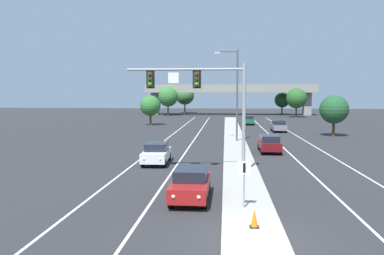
# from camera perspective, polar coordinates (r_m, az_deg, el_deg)

# --- Properties ---
(ground_plane) EXTENTS (260.00, 260.00, 0.00)m
(ground_plane) POSITION_cam_1_polar(r_m,az_deg,el_deg) (15.27, 8.96, -15.63)
(ground_plane) COLOR #28282B
(median_island) EXTENTS (2.40, 110.00, 0.15)m
(median_island) POSITION_cam_1_polar(r_m,az_deg,el_deg) (32.71, 6.72, -4.39)
(median_island) COLOR #9E9B93
(median_island) RESTS_ON ground
(lane_stripe_oncoming_center) EXTENTS (0.14, 100.00, 0.01)m
(lane_stripe_oncoming_center) POSITION_cam_1_polar(r_m,az_deg,el_deg) (39.79, -0.39, -2.80)
(lane_stripe_oncoming_center) COLOR silver
(lane_stripe_oncoming_center) RESTS_ON ground
(lane_stripe_receding_center) EXTENTS (0.14, 100.00, 0.01)m
(lane_stripe_receding_center) POSITION_cam_1_polar(r_m,az_deg,el_deg) (40.05, 13.14, -2.88)
(lane_stripe_receding_center) COLOR silver
(lane_stripe_receding_center) RESTS_ON ground
(edge_stripe_left) EXTENTS (0.14, 100.00, 0.01)m
(edge_stripe_left) POSITION_cam_1_polar(r_m,az_deg,el_deg) (40.23, -5.08, -2.74)
(edge_stripe_left) COLOR silver
(edge_stripe_left) RESTS_ON ground
(edge_stripe_right) EXTENTS (0.14, 100.00, 0.01)m
(edge_stripe_right) POSITION_cam_1_polar(r_m,az_deg,el_deg) (40.65, 17.75, -2.87)
(edge_stripe_right) COLOR silver
(edge_stripe_right) RESTS_ON ground
(overhead_signal_mast) EXTENTS (7.90, 0.44, 7.20)m
(overhead_signal_mast) POSITION_cam_1_polar(r_m,az_deg,el_deg) (26.06, 1.96, 4.94)
(overhead_signal_mast) COLOR gray
(overhead_signal_mast) RESTS_ON median_island
(median_sign_post) EXTENTS (0.60, 0.10, 2.20)m
(median_sign_post) POSITION_cam_1_polar(r_m,az_deg,el_deg) (18.13, 7.57, -7.10)
(median_sign_post) COLOR gray
(median_sign_post) RESTS_ON median_island
(street_lamp_median) EXTENTS (2.58, 0.28, 10.00)m
(street_lamp_median) POSITION_cam_1_polar(r_m,az_deg,el_deg) (43.56, 6.27, 5.47)
(street_lamp_median) COLOR #4C4C51
(street_lamp_median) RESTS_ON median_island
(car_oncoming_red) EXTENTS (1.85, 4.48, 1.58)m
(car_oncoming_red) POSITION_cam_1_polar(r_m,az_deg,el_deg) (20.06, -0.18, -8.12)
(car_oncoming_red) COLOR maroon
(car_oncoming_red) RESTS_ON ground
(car_oncoming_white) EXTENTS (1.93, 4.51, 1.58)m
(car_oncoming_white) POSITION_cam_1_polar(r_m,az_deg,el_deg) (30.32, -5.16, -3.69)
(car_oncoming_white) COLOR silver
(car_oncoming_white) RESTS_ON ground
(car_receding_darkred) EXTENTS (1.83, 4.47, 1.58)m
(car_receding_darkred) POSITION_cam_1_polar(r_m,az_deg,el_deg) (36.67, 11.15, -2.27)
(car_receding_darkred) COLOR #5B0F14
(car_receding_darkred) RESTS_ON ground
(car_receding_grey) EXTENTS (1.82, 4.47, 1.58)m
(car_receding_grey) POSITION_cam_1_polar(r_m,az_deg,el_deg) (56.79, 12.44, 0.23)
(car_receding_grey) COLOR slate
(car_receding_grey) RESTS_ON ground
(car_receding_green) EXTENTS (1.92, 4.51, 1.58)m
(car_receding_green) POSITION_cam_1_polar(r_m,az_deg,el_deg) (68.97, 8.21, 1.10)
(car_receding_green) COLOR #195633
(car_receding_green) RESTS_ON ground
(traffic_cone_median_nose) EXTENTS (0.36, 0.36, 0.74)m
(traffic_cone_median_nose) POSITION_cam_1_polar(r_m,az_deg,el_deg) (15.88, 9.03, -12.88)
(traffic_cone_median_nose) COLOR black
(traffic_cone_median_nose) RESTS_ON median_island
(overpass_bridge) EXTENTS (42.40, 6.40, 7.65)m
(overpass_bridge) POSITION_cam_1_polar(r_m,az_deg,el_deg) (100.09, 5.51, 5.14)
(overpass_bridge) COLOR gray
(overpass_bridge) RESTS_ON ground
(tree_far_left_a) EXTENTS (3.51, 3.51, 5.08)m
(tree_far_left_a) POSITION_cam_1_polar(r_m,az_deg,el_deg) (67.35, -6.05, 3.15)
(tree_far_left_a) COLOR #4C3823
(tree_far_left_a) RESTS_ON ground
(tree_far_left_c) EXTENTS (4.88, 4.88, 7.06)m
(tree_far_left_c) POSITION_cam_1_polar(r_m,az_deg,el_deg) (97.09, -3.50, 4.47)
(tree_far_left_c) COLOR #4C3823
(tree_far_left_c) RESTS_ON ground
(tree_far_right_c) EXTENTS (3.95, 3.95, 5.71)m
(tree_far_right_c) POSITION_cam_1_polar(r_m,az_deg,el_deg) (105.72, 12.93, 3.91)
(tree_far_right_c) COLOR #4C3823
(tree_far_right_c) RESTS_ON ground
(tree_far_left_b) EXTENTS (5.18, 5.18, 7.50)m
(tree_far_left_b) POSITION_cam_1_polar(r_m,az_deg,el_deg) (109.46, -1.04, 4.68)
(tree_far_left_b) COLOR #4C3823
(tree_far_left_b) RESTS_ON ground
(tree_far_right_b) EXTENTS (3.58, 3.58, 5.18)m
(tree_far_right_b) POSITION_cam_1_polar(r_m,az_deg,el_deg) (52.43, 19.90, 2.47)
(tree_far_right_b) COLOR #4C3823
(tree_far_right_b) RESTS_ON ground
(tree_far_right_a) EXTENTS (4.58, 4.58, 6.63)m
(tree_far_right_a) POSITION_cam_1_polar(r_m,az_deg,el_deg) (91.78, 14.91, 4.11)
(tree_far_right_a) COLOR #4C3823
(tree_far_right_a) RESTS_ON ground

